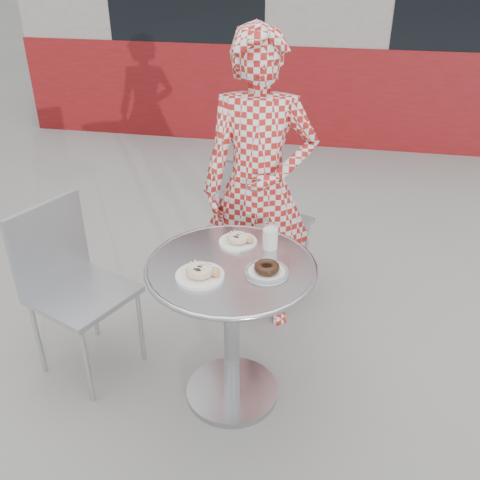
% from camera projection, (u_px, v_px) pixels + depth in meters
% --- Properties ---
extents(ground, '(60.00, 60.00, 0.00)m').
position_uv_depth(ground, '(229.00, 386.00, 2.64)').
color(ground, gray).
rests_on(ground, ground).
extents(bistro_table, '(0.73, 0.73, 0.74)m').
position_uv_depth(bistro_table, '(231.00, 300.00, 2.33)').
color(bistro_table, silver).
rests_on(bistro_table, ground).
extents(chair_far, '(0.55, 0.55, 0.87)m').
position_uv_depth(chair_far, '(266.00, 250.00, 3.27)').
color(chair_far, '#ABADB3').
rests_on(chair_far, ground).
extents(chair_left, '(0.55, 0.54, 0.87)m').
position_uv_depth(chair_left, '(87.00, 323.00, 2.65)').
color(chair_left, '#ABADB3').
rests_on(chair_left, ground).
extents(seated_person, '(0.62, 0.45, 1.61)m').
position_uv_depth(seated_person, '(259.00, 188.00, 2.76)').
color(seated_person, '#A81D19').
rests_on(seated_person, ground).
extents(plate_far, '(0.17, 0.17, 0.05)m').
position_uv_depth(plate_far, '(239.00, 240.00, 2.39)').
color(plate_far, white).
rests_on(plate_far, bistro_table).
extents(plate_near, '(0.20, 0.20, 0.05)m').
position_uv_depth(plate_near, '(201.00, 273.00, 2.15)').
color(plate_near, white).
rests_on(plate_near, bistro_table).
extents(plate_checker, '(0.18, 0.18, 0.05)m').
position_uv_depth(plate_checker, '(267.00, 270.00, 2.18)').
color(plate_checker, white).
rests_on(plate_checker, bistro_table).
extents(milk_cup, '(0.07, 0.07, 0.11)m').
position_uv_depth(milk_cup, '(270.00, 238.00, 2.33)').
color(milk_cup, white).
rests_on(milk_cup, bistro_table).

